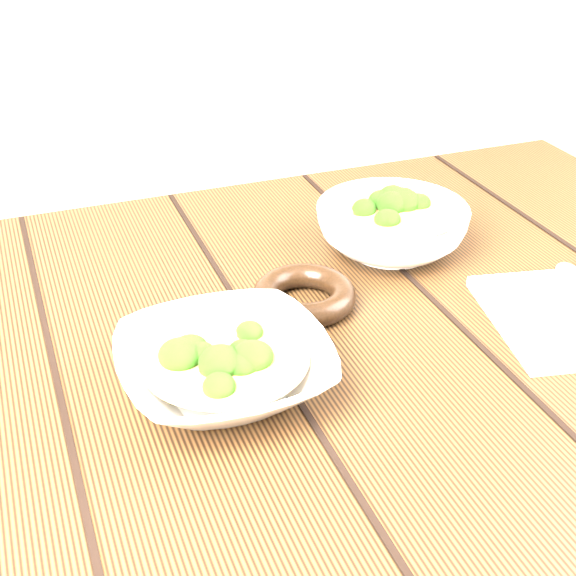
{
  "coord_description": "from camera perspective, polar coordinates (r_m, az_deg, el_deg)",
  "views": [
    {
      "loc": [
        -0.23,
        -0.62,
        1.2
      ],
      "look_at": [
        0.01,
        0.02,
        0.8
      ],
      "focal_mm": 50.0,
      "sensor_mm": 36.0,
      "label": 1
    }
  ],
  "objects": [
    {
      "name": "soup_bowl_back",
      "position": [
        0.97,
        7.39,
        4.34
      ],
      "size": [
        0.23,
        0.23,
        0.06
      ],
      "color": "silver",
      "rests_on": "table"
    },
    {
      "name": "trivet",
      "position": [
        0.85,
        1.17,
        -0.5
      ],
      "size": [
        0.12,
        0.12,
        0.03
      ],
      "primitive_type": "torus",
      "rotation": [
        0.0,
        0.0,
        0.13
      ],
      "color": "black",
      "rests_on": "table"
    },
    {
      "name": "soup_bowl_front",
      "position": [
        0.73,
        -4.51,
        -5.53
      ],
      "size": [
        0.19,
        0.19,
        0.05
      ],
      "color": "silver",
      "rests_on": "table"
    },
    {
      "name": "spoon_left",
      "position": [
        0.92,
        19.78,
        -0.04
      ],
      "size": [
        0.09,
        0.16,
        0.01
      ],
      "color": "#B2AD9D",
      "rests_on": "napkin"
    },
    {
      "name": "table",
      "position": [
        0.87,
        -0.22,
        -10.46
      ],
      "size": [
        1.2,
        0.8,
        0.75
      ],
      "color": "#3A2310",
      "rests_on": "ground"
    }
  ]
}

